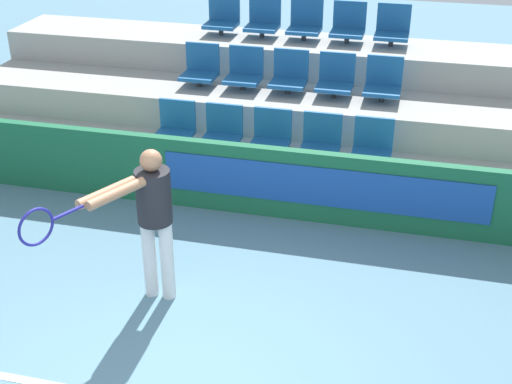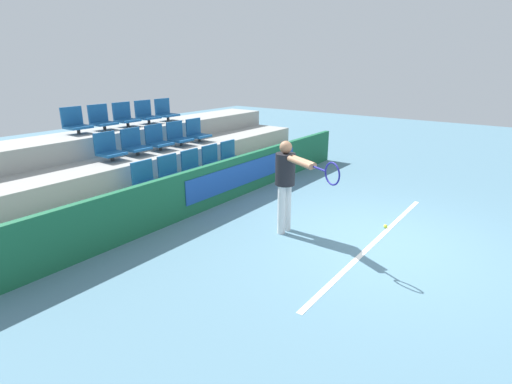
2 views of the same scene
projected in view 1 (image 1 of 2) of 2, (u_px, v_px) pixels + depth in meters
name	position (u px, v px, depth m)	size (l,w,h in m)	color
barrier_wall	(258.00, 180.00, 8.20)	(9.27, 0.14, 0.86)	#19603D
bleacher_tier_front	(268.00, 173.00, 8.85)	(8.87, 1.10, 0.43)	#9E9E99
bleacher_tier_middle	(286.00, 125.00, 9.70)	(8.87, 1.10, 0.86)	#9E9E99
bleacher_tier_back	(302.00, 84.00, 10.54)	(8.87, 1.10, 1.28)	#9E9E99
stadium_chair_0	(175.00, 127.00, 9.03)	(0.47, 0.43, 0.56)	#333333
stadium_chair_1	(222.00, 132.00, 8.89)	(0.47, 0.43, 0.56)	#333333
stadium_chair_2	(271.00, 136.00, 8.76)	(0.47, 0.43, 0.56)	#333333
stadium_chair_3	(321.00, 141.00, 8.63)	(0.47, 0.43, 0.56)	#333333
stadium_chair_4	(372.00, 146.00, 8.50)	(0.47, 0.43, 0.56)	#333333
stadium_chair_5	(201.00, 68.00, 9.77)	(0.47, 0.43, 0.56)	#333333
stadium_chair_6	(244.00, 72.00, 9.64)	(0.47, 0.43, 0.56)	#333333
stadium_chair_7	(289.00, 75.00, 9.51)	(0.47, 0.43, 0.56)	#333333
stadium_chair_8	(336.00, 79.00, 9.38)	(0.47, 0.43, 0.56)	#333333
stadium_chair_9	(383.00, 83.00, 9.24)	(0.47, 0.43, 0.56)	#333333
stadium_chair_10	(222.00, 18.00, 10.52)	(0.47, 0.43, 0.56)	#333333
stadium_chair_11	(263.00, 21.00, 10.39)	(0.47, 0.43, 0.56)	#333333
stadium_chair_12	(305.00, 23.00, 10.25)	(0.47, 0.43, 0.56)	#333333
stadium_chair_13	(348.00, 26.00, 10.12)	(0.47, 0.43, 0.56)	#333333
stadium_chair_14	(392.00, 29.00, 9.99)	(0.47, 0.43, 0.56)	#333333
tennis_player	(148.00, 212.00, 6.46)	(0.78, 1.39, 1.55)	silver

